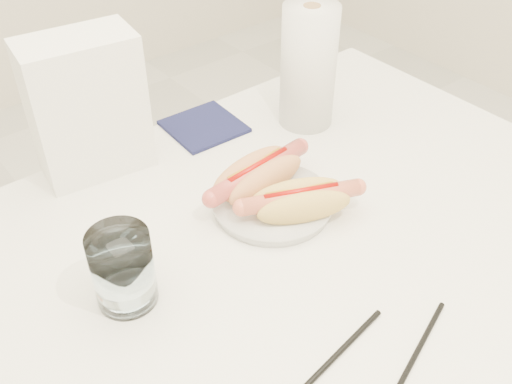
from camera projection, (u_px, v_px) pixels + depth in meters
table at (265, 281)px, 0.91m from camera, size 1.20×0.80×0.75m
plate at (272, 204)px, 0.95m from camera, size 0.21×0.21×0.02m
hotdog_left at (258, 175)px, 0.95m from camera, size 0.20×0.09×0.05m
hotdog_right at (301, 201)px, 0.91m from camera, size 0.18×0.13×0.05m
water_glass at (123, 269)px, 0.77m from camera, size 0.08×0.08×0.11m
chopstick_near at (322, 370)px, 0.71m from camera, size 0.24×0.04×0.01m
chopstick_far at (410, 366)px, 0.72m from camera, size 0.22×0.08×0.01m
napkin_box at (87, 107)px, 0.97m from camera, size 0.19×0.12×0.24m
navy_napkin at (204, 126)px, 1.13m from camera, size 0.14×0.14×0.01m
paper_towel_roll at (308, 67)px, 1.08m from camera, size 0.12×0.12×0.23m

